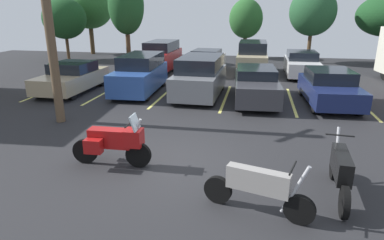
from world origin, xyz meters
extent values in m
cube|color=#262628|center=(0.00, 0.00, -0.05)|extent=(44.00, 44.00, 0.10)
cylinder|color=black|center=(-0.75, -0.57, 0.33)|extent=(0.67, 0.14, 0.67)
cylinder|color=black|center=(-2.21, -0.61, 0.33)|extent=(0.67, 0.14, 0.67)
cube|color=#A51414|center=(-1.48, -0.59, 0.76)|extent=(1.11, 0.39, 0.48)
cylinder|color=#B2B2B7|center=(-0.87, -0.57, 0.75)|extent=(0.52, 0.09, 1.14)
cylinder|color=black|center=(-0.95, -0.58, 1.18)|extent=(0.05, 0.62, 0.04)
cube|color=#A51414|center=(-0.85, -0.57, 0.80)|extent=(0.45, 0.45, 0.43)
cube|color=#B2C1CC|center=(-0.80, -0.57, 1.22)|extent=(0.17, 0.44, 0.39)
cube|color=#A51414|center=(-1.82, -0.28, 0.63)|extent=(0.45, 0.25, 0.36)
cube|color=#A51414|center=(-1.80, -0.92, 0.63)|extent=(0.45, 0.25, 0.36)
cylinder|color=black|center=(4.09, -0.26, 0.32)|extent=(0.17, 0.66, 0.65)
cylinder|color=black|center=(3.96, -1.94, 0.32)|extent=(0.17, 0.66, 0.65)
cube|color=black|center=(4.02, -1.10, 0.75)|extent=(0.38, 1.28, 0.50)
cylinder|color=#B2B2B7|center=(4.08, -0.38, 0.74)|extent=(0.11, 0.51, 1.12)
cylinder|color=black|center=(4.07, -0.46, 1.18)|extent=(0.62, 0.08, 0.04)
cylinder|color=black|center=(3.08, -2.34, 0.30)|extent=(0.61, 0.28, 0.60)
cylinder|color=black|center=(1.47, -1.88, 0.30)|extent=(0.61, 0.28, 0.60)
cube|color=gray|center=(2.27, -2.11, 0.72)|extent=(1.27, 0.57, 0.47)
cylinder|color=#B2B2B7|center=(2.96, -2.30, 0.70)|extent=(0.49, 0.20, 1.08)
cylinder|color=black|center=(2.88, -2.28, 1.13)|extent=(0.20, 0.61, 0.04)
cube|color=#EAE066|center=(-8.09, 7.01, 0.00)|extent=(0.12, 4.94, 0.01)
cube|color=#EAE066|center=(-5.14, 7.01, 0.00)|extent=(0.12, 4.94, 0.01)
cube|color=#EAE066|center=(-2.18, 7.01, 0.00)|extent=(0.12, 4.94, 0.01)
cube|color=#EAE066|center=(0.77, 7.01, 0.00)|extent=(0.12, 4.94, 0.01)
cube|color=#EAE066|center=(3.73, 7.01, 0.00)|extent=(0.12, 4.94, 0.01)
cube|color=#EAE066|center=(6.68, 7.01, 0.00)|extent=(0.12, 4.94, 0.01)
cube|color=tan|center=(-6.82, 6.86, 0.58)|extent=(1.97, 4.37, 0.73)
cube|color=black|center=(-6.81, 7.06, 1.19)|extent=(1.79, 1.93, 0.49)
cylinder|color=black|center=(-5.99, 5.37, 0.34)|extent=(0.23, 0.68, 0.67)
cylinder|color=black|center=(-7.66, 5.39, 0.34)|extent=(0.23, 0.68, 0.67)
cylinder|color=black|center=(-5.97, 8.34, 0.34)|extent=(0.23, 0.68, 0.67)
cylinder|color=black|center=(-7.64, 8.35, 0.34)|extent=(0.23, 0.68, 0.67)
cube|color=#2D519E|center=(-3.46, 7.31, 0.70)|extent=(1.94, 4.54, 1.02)
cube|color=black|center=(-3.48, 7.72, 1.51)|extent=(1.74, 3.06, 0.60)
cylinder|color=black|center=(-2.65, 5.82, 0.30)|extent=(0.24, 0.61, 0.60)
cylinder|color=black|center=(-4.15, 5.76, 0.30)|extent=(0.24, 0.61, 0.60)
cylinder|color=black|center=(-2.77, 8.86, 0.30)|extent=(0.24, 0.61, 0.60)
cylinder|color=black|center=(-4.27, 8.80, 0.30)|extent=(0.24, 0.61, 0.60)
cube|color=slate|center=(-0.46, 7.12, 0.70)|extent=(2.01, 4.48, 0.99)
cube|color=black|center=(-0.46, 7.30, 1.52)|extent=(1.83, 3.11, 0.66)
cylinder|color=black|center=(0.35, 5.59, 0.31)|extent=(0.23, 0.63, 0.62)
cylinder|color=black|center=(-1.32, 5.63, 0.31)|extent=(0.23, 0.63, 0.62)
cylinder|color=black|center=(0.40, 8.62, 0.31)|extent=(0.23, 0.63, 0.62)
cylinder|color=black|center=(-1.27, 8.65, 0.31)|extent=(0.23, 0.63, 0.62)
cube|color=#38383D|center=(2.11, 6.71, 0.65)|extent=(2.11, 4.78, 0.84)
cube|color=black|center=(2.09, 6.96, 1.27)|extent=(1.80, 2.43, 0.41)
cylinder|color=black|center=(2.98, 5.18, 0.35)|extent=(0.27, 0.71, 0.69)
cylinder|color=black|center=(1.46, 5.08, 0.35)|extent=(0.27, 0.71, 0.69)
cylinder|color=black|center=(2.76, 8.35, 0.35)|extent=(0.27, 0.71, 0.69)
cylinder|color=black|center=(1.24, 8.24, 0.35)|extent=(0.27, 0.71, 0.69)
cube|color=navy|center=(5.21, 6.79, 0.59)|extent=(2.16, 4.46, 0.73)
cube|color=black|center=(5.19, 7.02, 1.21)|extent=(1.88, 2.25, 0.51)
cylinder|color=black|center=(6.12, 5.35, 0.35)|extent=(0.26, 0.72, 0.71)
cylinder|color=black|center=(4.47, 5.26, 0.35)|extent=(0.26, 0.72, 0.71)
cylinder|color=black|center=(5.95, 8.31, 0.35)|extent=(0.26, 0.72, 0.71)
cylinder|color=black|center=(4.30, 8.22, 0.35)|extent=(0.26, 0.72, 0.71)
cube|color=maroon|center=(-4.12, 13.33, 0.76)|extent=(1.83, 4.62, 1.09)
cube|color=black|center=(-4.11, 13.63, 1.61)|extent=(1.68, 3.09, 0.61)
cylinder|color=black|center=(-3.37, 11.76, 0.33)|extent=(0.23, 0.66, 0.66)
cylinder|color=black|center=(-4.90, 11.78, 0.33)|extent=(0.23, 0.66, 0.66)
cylinder|color=black|center=(-3.34, 14.89, 0.33)|extent=(0.23, 0.66, 0.66)
cylinder|color=black|center=(-4.86, 14.91, 0.33)|extent=(0.23, 0.66, 0.66)
cube|color=#B7B7BC|center=(-1.16, 13.50, 0.62)|extent=(2.12, 4.84, 0.77)
cube|color=black|center=(-1.14, 13.74, 1.21)|extent=(1.79, 2.12, 0.41)
cylinder|color=black|center=(-0.51, 11.85, 0.35)|extent=(0.27, 0.72, 0.70)
cylinder|color=black|center=(-2.04, 11.96, 0.35)|extent=(0.27, 0.72, 0.70)
cylinder|color=black|center=(-0.28, 15.05, 0.35)|extent=(0.27, 0.72, 0.70)
cylinder|color=black|center=(-1.81, 15.16, 0.35)|extent=(0.27, 0.72, 0.70)
cube|color=#C1B289|center=(1.79, 13.48, 0.76)|extent=(1.83, 4.51, 1.08)
cube|color=black|center=(1.79, 13.87, 1.64)|extent=(1.68, 3.06, 0.68)
cylinder|color=black|center=(2.57, 11.95, 0.34)|extent=(0.23, 0.67, 0.67)
cylinder|color=black|center=(1.04, 11.94, 0.34)|extent=(0.23, 0.67, 0.67)
cylinder|color=black|center=(2.55, 15.01, 0.34)|extent=(0.23, 0.67, 0.67)
cylinder|color=black|center=(1.01, 15.00, 0.34)|extent=(0.23, 0.67, 0.67)
cube|color=white|center=(4.75, 13.22, 0.61)|extent=(1.81, 4.28, 0.80)
cube|color=black|center=(4.75, 13.38, 1.25)|extent=(1.66, 2.16, 0.49)
cylinder|color=black|center=(5.52, 11.77, 0.32)|extent=(0.22, 0.64, 0.64)
cylinder|color=black|center=(3.97, 11.77, 0.32)|extent=(0.22, 0.64, 0.64)
cylinder|color=black|center=(5.52, 14.68, 0.32)|extent=(0.22, 0.64, 0.64)
cylinder|color=black|center=(3.97, 14.68, 0.32)|extent=(0.22, 0.64, 0.64)
cylinder|color=brown|center=(-4.81, 2.46, 3.57)|extent=(0.31, 0.31, 7.13)
cylinder|color=#4C3823|center=(11.01, 19.28, 1.00)|extent=(0.26, 0.26, 2.00)
cylinder|color=#4C3823|center=(5.85, 18.81, 1.01)|extent=(0.27, 0.27, 2.01)
ellipsoid|color=#23512D|center=(5.85, 18.81, 3.74)|extent=(3.32, 3.32, 3.46)
cylinder|color=#4C3823|center=(1.00, 20.64, 0.81)|extent=(0.30, 0.30, 1.62)
ellipsoid|color=#285B28|center=(1.00, 20.64, 3.17)|extent=(2.70, 2.70, 3.10)
cylinder|color=#4C3823|center=(-7.58, 16.57, 1.04)|extent=(0.34, 0.34, 2.08)
ellipsoid|color=#1E4C23|center=(-7.58, 16.57, 4.17)|extent=(2.62, 2.62, 4.17)
cylinder|color=#4C3823|center=(-12.73, 16.70, 0.83)|extent=(0.24, 0.24, 1.66)
ellipsoid|color=#19421E|center=(-12.73, 16.70, 3.22)|extent=(3.30, 3.30, 3.11)
cylinder|color=#4C3823|center=(-12.71, 20.85, 1.11)|extent=(0.38, 0.38, 2.22)
ellipsoid|color=#285B28|center=(-12.71, 20.85, 4.08)|extent=(4.11, 4.11, 3.71)
camera|label=1|loc=(2.13, -8.17, 3.92)|focal=31.65mm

